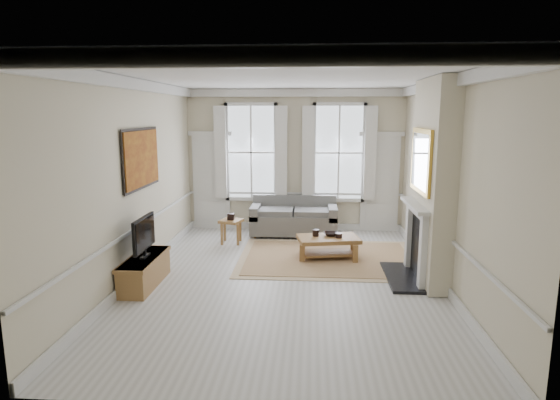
# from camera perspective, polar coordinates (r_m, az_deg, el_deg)

# --- Properties ---
(floor) EXTENTS (7.20, 7.20, 0.00)m
(floor) POSITION_cam_1_polar(r_m,az_deg,el_deg) (8.19, 0.80, -9.67)
(floor) COLOR #B7B5AD
(floor) RESTS_ON ground
(ceiling) EXTENTS (7.20, 7.20, 0.00)m
(ceiling) POSITION_cam_1_polar(r_m,az_deg,el_deg) (7.70, 0.86, 14.79)
(ceiling) COLOR white
(ceiling) RESTS_ON back_wall
(back_wall) EXTENTS (5.20, 0.00, 5.20)m
(back_wall) POSITION_cam_1_polar(r_m,az_deg,el_deg) (11.34, 1.82, 4.82)
(back_wall) COLOR beige
(back_wall) RESTS_ON floor
(left_wall) EXTENTS (0.00, 7.20, 7.20)m
(left_wall) POSITION_cam_1_polar(r_m,az_deg,el_deg) (8.32, -17.37, 2.26)
(left_wall) COLOR beige
(left_wall) RESTS_ON floor
(right_wall) EXTENTS (0.00, 7.20, 7.20)m
(right_wall) POSITION_cam_1_polar(r_m,az_deg,el_deg) (8.06, 19.64, 1.87)
(right_wall) COLOR beige
(right_wall) RESTS_ON floor
(window_left) EXTENTS (1.26, 0.20, 2.20)m
(window_left) POSITION_cam_1_polar(r_m,az_deg,el_deg) (11.35, -3.52, 5.82)
(window_left) COLOR #B2BCC6
(window_left) RESTS_ON back_wall
(window_right) EXTENTS (1.26, 0.20, 2.20)m
(window_right) POSITION_cam_1_polar(r_m,az_deg,el_deg) (11.28, 7.18, 5.73)
(window_right) COLOR #B2BCC6
(window_right) RESTS_ON back_wall
(door_left) EXTENTS (0.90, 0.08, 2.30)m
(door_left) POSITION_cam_1_polar(r_m,az_deg,el_deg) (11.62, -8.37, 2.12)
(door_left) COLOR silver
(door_left) RESTS_ON floor
(door_right) EXTENTS (0.90, 0.08, 2.30)m
(door_right) POSITION_cam_1_polar(r_m,az_deg,el_deg) (11.47, 12.08, 1.89)
(door_right) COLOR silver
(door_right) RESTS_ON floor
(painting) EXTENTS (0.05, 1.66, 1.06)m
(painting) POSITION_cam_1_polar(r_m,az_deg,el_deg) (8.54, -16.53, 4.88)
(painting) COLOR #AF721E
(painting) RESTS_ON left_wall
(chimney_breast) EXTENTS (0.35, 1.70, 3.38)m
(chimney_breast) POSITION_cam_1_polar(r_m,az_deg,el_deg) (8.20, 18.09, 2.11)
(chimney_breast) COLOR beige
(chimney_breast) RESTS_ON floor
(hearth) EXTENTS (0.55, 1.50, 0.05)m
(hearth) POSITION_cam_1_polar(r_m,az_deg,el_deg) (8.50, 14.63, -9.06)
(hearth) COLOR black
(hearth) RESTS_ON floor
(fireplace) EXTENTS (0.21, 1.45, 1.33)m
(fireplace) POSITION_cam_1_polar(r_m,az_deg,el_deg) (8.34, 16.20, -4.45)
(fireplace) COLOR silver
(fireplace) RESTS_ON floor
(mirror) EXTENTS (0.06, 1.26, 1.06)m
(mirror) POSITION_cam_1_polar(r_m,az_deg,el_deg) (8.11, 16.75, 4.59)
(mirror) COLOR #B99032
(mirror) RESTS_ON chimney_breast
(sofa) EXTENTS (2.00, 0.97, 0.89)m
(sofa) POSITION_cam_1_polar(r_m,az_deg,el_deg) (11.06, 1.71, -2.30)
(sofa) COLOR slate
(sofa) RESTS_ON floor
(side_table) EXTENTS (0.54, 0.54, 0.53)m
(side_table) POSITION_cam_1_polar(r_m,az_deg,el_deg) (10.35, -5.99, -2.99)
(side_table) COLOR olive
(side_table) RESTS_ON floor
(rug) EXTENTS (3.50, 2.60, 0.02)m
(rug) POSITION_cam_1_polar(r_m,az_deg,el_deg) (9.36, 5.88, -7.03)
(rug) COLOR #A47E54
(rug) RESTS_ON floor
(coffee_table) EXTENTS (1.29, 0.90, 0.44)m
(coffee_table) POSITION_cam_1_polar(r_m,az_deg,el_deg) (9.26, 5.92, -4.98)
(coffee_table) COLOR olive
(coffee_table) RESTS_ON rug
(ceramic_pot_a) EXTENTS (0.13, 0.13, 0.13)m
(ceramic_pot_a) POSITION_cam_1_polar(r_m,az_deg,el_deg) (9.27, 4.38, -4.01)
(ceramic_pot_a) COLOR black
(ceramic_pot_a) RESTS_ON coffee_table
(ceramic_pot_b) EXTENTS (0.13, 0.13, 0.09)m
(ceramic_pot_b) POSITION_cam_1_polar(r_m,az_deg,el_deg) (9.19, 7.19, -4.31)
(ceramic_pot_b) COLOR black
(ceramic_pot_b) RESTS_ON coffee_table
(bowl) EXTENTS (0.30, 0.30, 0.07)m
(bowl) POSITION_cam_1_polar(r_m,az_deg,el_deg) (9.33, 6.22, -4.13)
(bowl) COLOR black
(bowl) RESTS_ON coffee_table
(tv_stand) EXTENTS (0.44, 1.36, 0.49)m
(tv_stand) POSITION_cam_1_polar(r_m,az_deg,el_deg) (8.17, -16.17, -8.33)
(tv_stand) COLOR olive
(tv_stand) RESTS_ON floor
(tv) EXTENTS (0.08, 0.90, 0.68)m
(tv) POSITION_cam_1_polar(r_m,az_deg,el_deg) (7.99, -16.25, -4.00)
(tv) COLOR black
(tv) RESTS_ON tv_stand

